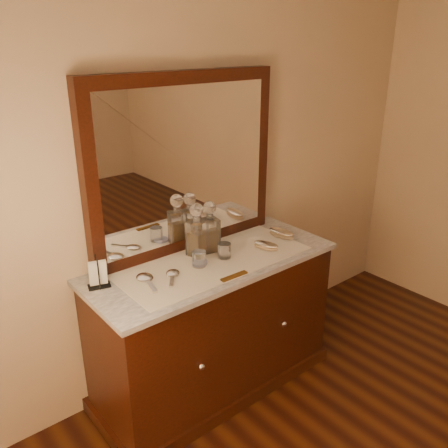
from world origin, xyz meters
The scene contains 18 objects.
dresser_cabinet centered at (0.00, 1.96, 0.41)m, with size 1.40×0.55×0.82m, color black.
dresser_plinth centered at (0.00, 1.96, 0.04)m, with size 1.46×0.59×0.08m, color black.
knob_left centered at (-0.30, 1.67, 0.45)m, with size 0.04×0.04×0.04m, color silver.
knob_right centered at (0.30, 1.67, 0.45)m, with size 0.04×0.04×0.04m, color silver.
marble_top centered at (0.00, 1.96, 0.83)m, with size 1.44×0.59×0.03m, color silver.
mirror_frame centered at (0.00, 2.20, 1.35)m, with size 1.20×0.08×1.00m, color black.
mirror_glass centered at (0.00, 2.17, 1.35)m, with size 1.06×0.01×0.86m, color white.
lace_runner centered at (0.00, 1.94, 0.85)m, with size 1.10×0.45×0.00m, color white.
pin_dish centered at (-0.08, 1.96, 0.86)m, with size 0.08×0.08×0.01m, color white.
comb centered at (-0.04, 1.73, 0.86)m, with size 0.16×0.03×0.01m, color brown.
napkin_rack centered at (-0.62, 2.08, 0.92)m, with size 0.12×0.09×0.16m.
decanter_left centered at (-0.03, 2.06, 0.97)m, with size 0.12×0.12×0.31m.
decanter_right centered at (0.07, 2.06, 0.97)m, with size 0.11×0.11×0.30m.
brush_near centered at (0.33, 1.87, 0.88)m, with size 0.11×0.17×0.04m.
brush_far centered at (0.53, 1.94, 0.88)m, with size 0.10×0.19×0.05m.
hand_mirror_outer centered at (-0.41, 1.98, 0.86)m, with size 0.11×0.23×0.02m.
hand_mirror_inner centered at (-0.28, 1.94, 0.86)m, with size 0.15×0.17×0.02m.
tumblers centered at (-0.02, 1.94, 0.90)m, with size 0.25×0.08×0.09m.
Camera 1 is at (-1.44, 0.10, 2.02)m, focal length 37.59 mm.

